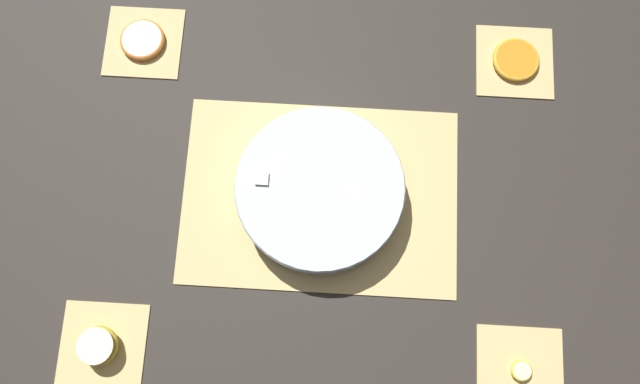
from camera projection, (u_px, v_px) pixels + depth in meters
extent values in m
plane|color=#2D2823|center=(320.00, 196.00, 1.13)|extent=(6.00, 6.00, 0.00)
cube|color=#D6B775|center=(320.00, 196.00, 1.13)|extent=(0.50, 0.35, 0.01)
cube|color=brown|center=(218.00, 190.00, 1.13)|extent=(0.01, 0.34, 0.00)
cube|color=brown|center=(252.00, 192.00, 1.13)|extent=(0.01, 0.34, 0.00)
cube|color=brown|center=(286.00, 194.00, 1.13)|extent=(0.01, 0.34, 0.00)
cube|color=brown|center=(320.00, 196.00, 1.13)|extent=(0.01, 0.34, 0.00)
cube|color=brown|center=(354.00, 198.00, 1.13)|extent=(0.01, 0.34, 0.00)
cube|color=brown|center=(389.00, 199.00, 1.13)|extent=(0.01, 0.34, 0.00)
cube|color=brown|center=(423.00, 201.00, 1.13)|extent=(0.01, 0.34, 0.00)
cube|color=#D6B775|center=(103.00, 346.00, 1.07)|extent=(0.15, 0.15, 0.01)
cube|color=brown|center=(88.00, 345.00, 1.07)|extent=(0.00, 0.14, 0.00)
cube|color=brown|center=(116.00, 347.00, 1.07)|extent=(0.00, 0.14, 0.00)
cube|color=#D6B775|center=(520.00, 370.00, 1.06)|extent=(0.15, 0.15, 0.01)
cube|color=brown|center=(495.00, 369.00, 1.06)|extent=(0.00, 0.14, 0.00)
cube|color=brown|center=(512.00, 370.00, 1.06)|extent=(0.00, 0.14, 0.00)
cube|color=brown|center=(529.00, 371.00, 1.06)|extent=(0.00, 0.14, 0.00)
cube|color=brown|center=(547.00, 372.00, 1.06)|extent=(0.00, 0.14, 0.00)
cube|color=#D6B775|center=(144.00, 42.00, 1.20)|extent=(0.15, 0.15, 0.01)
cube|color=brown|center=(125.00, 41.00, 1.20)|extent=(0.00, 0.14, 0.00)
cube|color=brown|center=(143.00, 42.00, 1.20)|extent=(0.00, 0.14, 0.00)
cube|color=brown|center=(162.00, 43.00, 1.20)|extent=(0.00, 0.14, 0.00)
cube|color=#D6B775|center=(515.00, 62.00, 1.19)|extent=(0.15, 0.15, 0.01)
cube|color=brown|center=(492.00, 60.00, 1.19)|extent=(0.00, 0.14, 0.00)
cube|color=brown|center=(507.00, 61.00, 1.19)|extent=(0.00, 0.14, 0.00)
cube|color=brown|center=(523.00, 62.00, 1.19)|extent=(0.00, 0.14, 0.00)
cube|color=brown|center=(538.00, 62.00, 1.19)|extent=(0.00, 0.14, 0.00)
cylinder|color=silver|center=(320.00, 191.00, 1.09)|extent=(0.29, 0.29, 0.07)
torus|color=silver|center=(320.00, 187.00, 1.07)|extent=(0.30, 0.30, 0.01)
cylinder|color=beige|center=(301.00, 178.00, 1.12)|extent=(0.03, 0.03, 0.01)
cylinder|color=beige|center=(336.00, 192.00, 1.07)|extent=(0.03, 0.03, 0.01)
cylinder|color=beige|center=(316.00, 205.00, 1.09)|extent=(0.03, 0.03, 0.01)
cylinder|color=beige|center=(260.00, 213.00, 1.09)|extent=(0.03, 0.03, 0.01)
cylinder|color=beige|center=(292.00, 201.00, 1.08)|extent=(0.03, 0.03, 0.01)
cylinder|color=beige|center=(308.00, 138.00, 1.12)|extent=(0.03, 0.03, 0.01)
cylinder|color=beige|center=(273.00, 156.00, 1.13)|extent=(0.03, 0.03, 0.01)
cylinder|color=beige|center=(276.00, 162.00, 1.08)|extent=(0.03, 0.03, 0.01)
cylinder|color=beige|center=(380.00, 192.00, 1.08)|extent=(0.03, 0.03, 0.01)
cylinder|color=beige|center=(375.00, 211.00, 1.08)|extent=(0.03, 0.03, 0.01)
cylinder|color=beige|center=(320.00, 151.00, 1.08)|extent=(0.03, 0.03, 0.01)
cube|color=beige|center=(267.00, 171.00, 1.10)|extent=(0.02, 0.02, 0.02)
cube|color=beige|center=(327.00, 156.00, 1.13)|extent=(0.03, 0.03, 0.03)
cube|color=beige|center=(354.00, 195.00, 1.07)|extent=(0.03, 0.03, 0.03)
cube|color=beige|center=(333.00, 177.00, 1.10)|extent=(0.02, 0.02, 0.02)
cube|color=beige|center=(304.00, 217.00, 1.08)|extent=(0.02, 0.02, 0.02)
cube|color=beige|center=(262.00, 180.00, 1.07)|extent=(0.02, 0.02, 0.02)
cube|color=beige|center=(336.00, 248.00, 1.06)|extent=(0.03, 0.03, 0.03)
cube|color=beige|center=(376.00, 227.00, 1.08)|extent=(0.02, 0.02, 0.02)
cube|color=beige|center=(280.00, 202.00, 1.11)|extent=(0.03, 0.03, 0.03)
ellipsoid|color=red|center=(355.00, 133.00, 1.09)|extent=(0.03, 0.02, 0.01)
ellipsoid|color=red|center=(296.00, 185.00, 1.08)|extent=(0.03, 0.01, 0.01)
ellipsoid|color=orange|center=(350.00, 238.00, 1.09)|extent=(0.03, 0.01, 0.01)
ellipsoid|color=red|center=(286.00, 142.00, 1.11)|extent=(0.03, 0.02, 0.01)
ellipsoid|color=orange|center=(334.00, 131.00, 1.11)|extent=(0.03, 0.02, 0.01)
ellipsoid|color=orange|center=(373.00, 160.00, 1.12)|extent=(0.04, 0.02, 0.02)
ellipsoid|color=orange|center=(355.00, 171.00, 1.08)|extent=(0.03, 0.02, 0.01)
ellipsoid|color=gold|center=(98.00, 346.00, 1.05)|extent=(0.07, 0.07, 0.04)
cylinder|color=beige|center=(95.00, 346.00, 1.03)|extent=(0.06, 0.06, 0.00)
cylinder|color=orange|center=(516.00, 60.00, 1.18)|extent=(0.08, 0.08, 0.01)
torus|color=#F4A82D|center=(516.00, 60.00, 1.18)|extent=(0.09, 0.09, 0.01)
cylinder|color=beige|center=(522.00, 371.00, 1.05)|extent=(0.03, 0.03, 0.01)
torus|color=yellow|center=(522.00, 371.00, 1.05)|extent=(0.04, 0.04, 0.01)
cylinder|color=red|center=(142.00, 40.00, 1.19)|extent=(0.08, 0.08, 0.01)
torus|color=orange|center=(142.00, 40.00, 1.19)|extent=(0.09, 0.09, 0.01)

